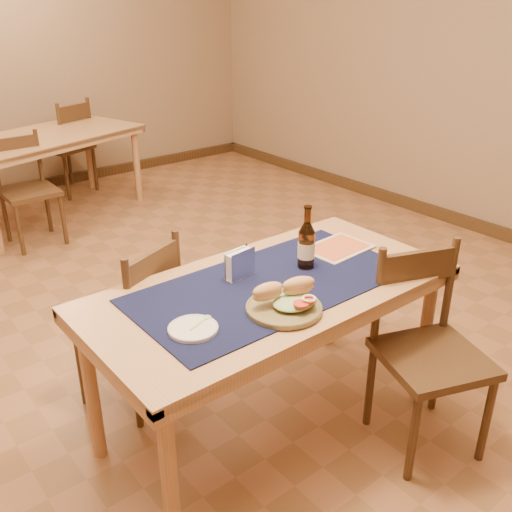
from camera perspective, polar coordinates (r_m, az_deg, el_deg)
room at (r=2.85m, az=-9.16°, el=14.79°), size 6.04×7.04×2.84m
main_table at (r=2.47m, az=1.46°, el=-4.59°), size 1.60×0.80×0.75m
placemat at (r=2.43m, az=1.48°, el=-2.84°), size 1.20×0.60×0.01m
baseboard at (r=3.36m, az=-7.60°, el=-8.50°), size 6.00×7.00×0.10m
back_table at (r=5.43m, az=-20.58°, el=10.38°), size 1.87×1.30×0.75m
chair_main_far at (r=2.81m, az=-12.09°, el=-6.18°), size 0.53×0.53×0.89m
chair_main_near at (r=2.62m, az=16.80°, el=-8.85°), size 0.55×0.55×0.92m
chair_back_near at (r=4.94m, az=-21.88°, el=6.31°), size 0.41×0.41×0.88m
chair_back_far at (r=6.10m, az=-18.32°, el=10.45°), size 0.56×0.56×0.95m
sandwich_plate at (r=2.23m, az=3.03°, el=-4.62°), size 0.30×0.30×0.12m
side_plate at (r=2.12m, az=-6.32°, el=-7.18°), size 0.19×0.19×0.02m
fork at (r=2.15m, az=-5.45°, el=-6.52°), size 0.11×0.05×0.00m
beer_bottle at (r=2.54m, az=5.06°, el=1.10°), size 0.08×0.08×0.29m
napkin_holder at (r=2.46m, az=-1.63°, el=-0.85°), size 0.15×0.07×0.13m
menu_card at (r=2.79m, az=8.18°, el=0.84°), size 0.33×0.25×0.01m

